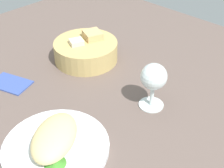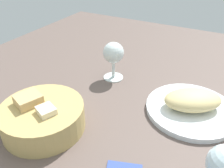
# 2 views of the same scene
# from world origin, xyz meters

# --- Properties ---
(ground_plane) EXTENTS (1.40, 1.40, 0.02)m
(ground_plane) POSITION_xyz_m (0.00, 0.00, -0.01)
(ground_plane) COLOR brown
(plate) EXTENTS (0.23, 0.23, 0.01)m
(plate) POSITION_xyz_m (-0.11, -0.04, 0.01)
(plate) COLOR white
(plate) RESTS_ON ground_plane
(omelette) EXTENTS (0.17, 0.15, 0.05)m
(omelette) POSITION_xyz_m (-0.11, -0.04, 0.04)
(omelette) COLOR #E0C784
(omelette) RESTS_ON plate
(lettuce_garnish) EXTENTS (0.05, 0.05, 0.01)m
(lettuce_garnish) POSITION_xyz_m (-0.14, -0.08, 0.02)
(lettuce_garnish) COLOR #3C852A
(lettuce_garnish) RESTS_ON plate
(bread_basket) EXTENTS (0.19, 0.19, 0.08)m
(bread_basket) POSITION_xyz_m (0.19, 0.19, 0.03)
(bread_basket) COLOR tan
(bread_basket) RESTS_ON ground_plane
(wine_glass_near) EXTENTS (0.07, 0.07, 0.12)m
(wine_glass_near) POSITION_xyz_m (0.15, -0.10, 0.08)
(wine_glass_near) COLOR silver
(wine_glass_near) RESTS_ON ground_plane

